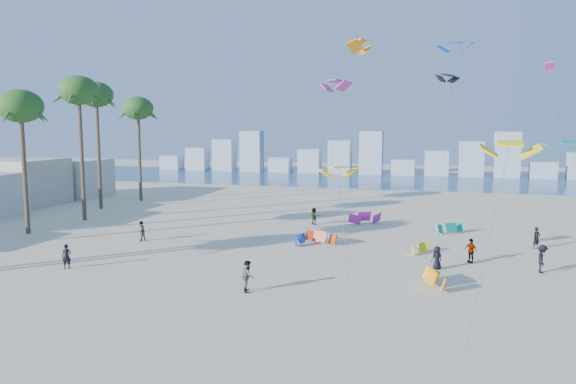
# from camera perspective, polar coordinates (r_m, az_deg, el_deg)

# --- Properties ---
(ground) EXTENTS (220.00, 220.00, 0.00)m
(ground) POSITION_cam_1_polar(r_m,az_deg,el_deg) (27.28, -15.78, -13.32)
(ground) COLOR beige
(ground) RESTS_ON ground
(ocean) EXTENTS (220.00, 220.00, 0.00)m
(ocean) POSITION_cam_1_polar(r_m,az_deg,el_deg) (95.15, 7.41, 1.42)
(ocean) COLOR navy
(ocean) RESTS_ON ground
(kitesurfer_near) EXTENTS (0.70, 0.58, 1.64)m
(kitesurfer_near) POSITION_cam_1_polar(r_m,az_deg,el_deg) (38.10, -22.87, -6.46)
(kitesurfer_near) COLOR black
(kitesurfer_near) RESTS_ON ground
(kitesurfer_mid) EXTENTS (0.95, 1.06, 1.80)m
(kitesurfer_mid) POSITION_cam_1_polar(r_m,az_deg,el_deg) (30.53, -4.36, -9.06)
(kitesurfer_mid) COLOR gray
(kitesurfer_mid) RESTS_ON ground
(kitesurfers_far) EXTENTS (31.68, 14.46, 1.85)m
(kitesurfers_far) POSITION_cam_1_polar(r_m,az_deg,el_deg) (40.95, 10.89, -5.05)
(kitesurfers_far) COLOR black
(kitesurfers_far) RESTS_ON ground
(grounded_kites) EXTENTS (13.55, 22.36, 1.07)m
(grounded_kites) POSITION_cam_1_polar(r_m,az_deg,el_deg) (43.85, 9.75, -4.73)
(grounded_kites) COLOR blue
(grounded_kites) RESTS_ON ground
(flying_kites) EXTENTS (23.22, 35.76, 18.22)m
(flying_kites) POSITION_cam_1_polar(r_m,az_deg,el_deg) (43.88, 18.25, 10.73)
(flying_kites) COLOR yellow
(flying_kites) RESTS_ON ground
(palm_row) EXTENTS (8.87, 44.80, 14.36)m
(palm_row) POSITION_cam_1_polar(r_m,az_deg,el_deg) (51.78, -27.52, 8.17)
(palm_row) COLOR brown
(palm_row) RESTS_ON ground
(distant_skyline) EXTENTS (85.00, 3.00, 8.40)m
(distant_skyline) POSITION_cam_1_polar(r_m,az_deg,el_deg) (104.94, 7.59, 3.64)
(distant_skyline) COLOR #9EADBF
(distant_skyline) RESTS_ON ground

